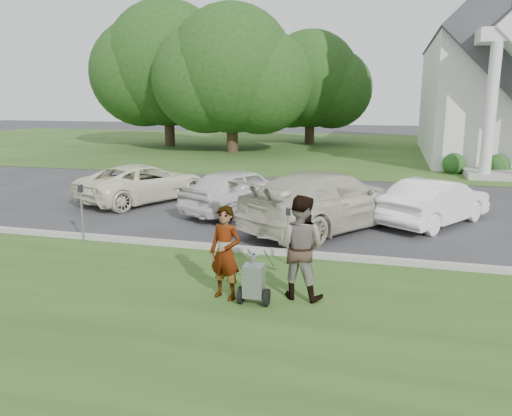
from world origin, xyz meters
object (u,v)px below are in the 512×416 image
at_px(tree_far, 167,70).
at_px(car_a, 144,183).
at_px(church, 511,58).
at_px(person_right, 300,248).
at_px(car_c, 328,200).
at_px(striping_cart, 254,282).
at_px(person_left, 225,254).
at_px(parking_meter_near, 288,229).
at_px(car_b, 240,190).
at_px(parking_meter_far, 81,206).
at_px(tree_back, 310,84).
at_px(tree_left, 231,75).
at_px(car_d, 436,202).

xyz_separation_m(tree_far, car_a, (8.00, -19.49, -5.02)).
relative_size(tree_far, car_a, 2.41).
bearing_deg(church, person_right, -107.88).
bearing_deg(car_c, church, -79.27).
bearing_deg(striping_cart, tree_far, 117.01).
bearing_deg(person_left, car_a, 141.60).
distance_m(parking_meter_near, car_b, 5.43).
relative_size(striping_cart, car_a, 0.23).
relative_size(parking_meter_near, car_a, 0.27).
distance_m(parking_meter_far, car_a, 5.25).
height_order(church, car_a, church).
bearing_deg(person_left, parking_meter_far, 166.78).
bearing_deg(church, tree_back, 152.15).
height_order(tree_left, car_c, tree_left).
height_order(tree_far, tree_back, tree_far).
distance_m(car_b, car_d, 6.00).
distance_m(parking_meter_far, car_d, 9.90).
bearing_deg(car_a, tree_back, -69.70).
distance_m(church, car_d, 19.86).
distance_m(tree_left, person_right, 25.79).
xyz_separation_m(person_left, parking_meter_near, (0.72, 2.17, -0.03)).
relative_size(tree_far, car_b, 2.71).
height_order(tree_back, parking_meter_near, tree_back).
bearing_deg(tree_far, church, -4.66).
bearing_deg(tree_far, car_d, -48.73).
xyz_separation_m(striping_cart, car_b, (-2.42, 7.09, 0.29)).
bearing_deg(tree_back, church, -27.85).
distance_m(person_right, car_c, 5.17).
bearing_deg(car_b, parking_meter_far, 82.54).
relative_size(tree_left, car_a, 2.20).
bearing_deg(tree_far, person_left, -63.35).
height_order(striping_cart, parking_meter_far, parking_meter_far).
relative_size(tree_back, striping_cart, 8.81).
relative_size(tree_back, parking_meter_near, 7.25).
bearing_deg(parking_meter_far, person_right, -19.85).
relative_size(tree_back, car_b, 2.24).
xyz_separation_m(tree_left, car_c, (8.83, -18.65, -4.29)).
relative_size(tree_far, car_d, 2.85).
bearing_deg(church, parking_meter_far, -121.73).
relative_size(tree_left, parking_meter_near, 8.02).
xyz_separation_m(church, car_d, (-5.19, -18.44, -5.27)).
bearing_deg(church, striping_cart, -108.99).
bearing_deg(car_a, car_c, -172.58).
bearing_deg(parking_meter_far, church, 58.27).
relative_size(tree_left, striping_cart, 9.74).
distance_m(car_a, car_d, 9.87).
bearing_deg(car_b, tree_left, -45.33).
xyz_separation_m(person_left, car_c, (1.16, 5.57, -0.05)).
distance_m(church, parking_meter_far, 27.23).
relative_size(parking_meter_far, car_a, 0.32).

